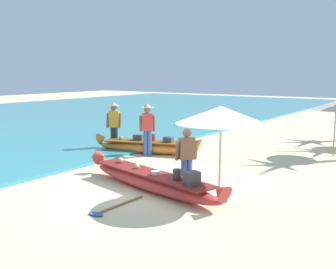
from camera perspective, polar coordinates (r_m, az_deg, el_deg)
ground_plane at (r=10.16m, az=-0.77°, el=-7.67°), size 80.00×80.00×0.00m
sea at (r=26.52m, az=-17.95°, el=2.16°), size 24.00×56.00×0.10m
boat_red_foreground at (r=10.04m, az=-2.32°, el=-6.38°), size 4.83×1.73×0.73m
boat_orange_midground at (r=14.59m, az=-2.83°, el=-1.63°), size 3.91×1.78×0.71m
person_vendor_hatted at (r=13.93m, az=-2.88°, el=1.20°), size 0.55×0.50×1.81m
person_tourist_customer at (r=9.84m, az=2.63°, el=-3.01°), size 0.49×0.54×1.54m
person_vendor_assistant at (r=15.26m, az=-7.52°, el=1.69°), size 0.58×0.46×1.78m
patio_umbrella_large at (r=8.98m, az=7.37°, el=2.66°), size 1.99×1.99×2.13m
parasol_row_0 at (r=14.96m, az=22.34°, el=3.76°), size 1.60×1.60×1.91m
paddle at (r=8.84m, az=-7.84°, el=-10.07°), size 0.36×1.55×0.05m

